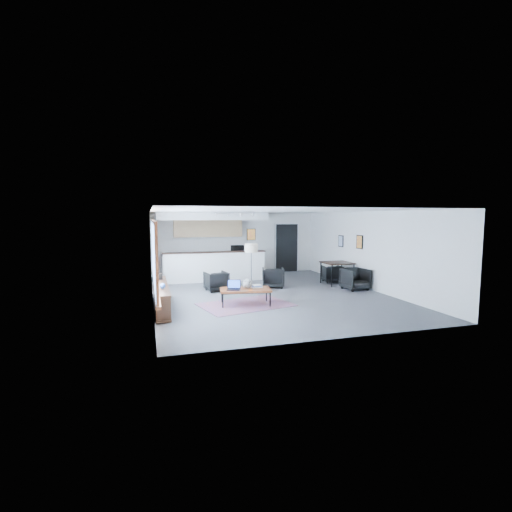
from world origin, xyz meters
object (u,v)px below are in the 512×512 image
object	(u,v)px
laptop	(234,287)
book_stack	(257,286)
dining_chair_near	(355,280)
microwave	(237,248)
armchair_left	(216,280)
floor_lamp	(251,250)
coffee_table	(245,290)
dining_chair_far	(332,274)
armchair_right	(273,276)
ceramic_pot	(248,284)
dining_table	(337,264)

from	to	relation	value
laptop	book_stack	distance (m)	0.67
dining_chair_near	microwave	world-z (taller)	microwave
armchair_left	floor_lamp	size ratio (longest dim) A/B	0.46
laptop	floor_lamp	xyz separation A→B (m)	(1.09, 2.13, 0.81)
book_stack	floor_lamp	distance (m)	2.26
coffee_table	book_stack	size ratio (longest dim) A/B	4.99
armchair_left	dining_chair_far	bearing A→B (deg)	176.86
armchair_right	dining_chair_near	world-z (taller)	armchair_right
coffee_table	floor_lamp	xyz separation A→B (m)	(0.76, 2.14, 0.91)
ceramic_pot	armchair_left	size ratio (longest dim) A/B	0.39
book_stack	dining_chair_near	size ratio (longest dim) A/B	0.44
coffee_table	laptop	distance (m)	0.34
book_stack	dining_table	size ratio (longest dim) A/B	0.31
book_stack	dining_chair_near	xyz separation A→B (m)	(3.72, 0.97, -0.15)
armchair_left	dining_table	world-z (taller)	dining_table
ceramic_pot	microwave	xyz separation A→B (m)	(0.99, 5.34, 0.53)
coffee_table	laptop	world-z (taller)	laptop
coffee_table	armchair_right	bearing A→B (deg)	63.81
coffee_table	ceramic_pot	bearing A→B (deg)	30.08
dining_table	dining_chair_near	distance (m)	1.12
coffee_table	dining_table	size ratio (longest dim) A/B	1.54
dining_table	floor_lamp	bearing A→B (deg)	179.18
laptop	dining_chair_near	distance (m)	4.51
ceramic_pot	dining_chair_far	xyz separation A→B (m)	(3.94, 2.56, -0.29)
coffee_table	armchair_left	xyz separation A→B (m)	(-0.43, 2.14, -0.06)
dining_chair_far	dining_chair_near	bearing A→B (deg)	100.70
coffee_table	microwave	world-z (taller)	microwave
book_stack	armchair_right	world-z (taller)	armchair_right
microwave	armchair_left	bearing A→B (deg)	-105.40
floor_lamp	dining_table	world-z (taller)	floor_lamp
book_stack	coffee_table	bearing A→B (deg)	-166.17
dining_chair_far	armchair_left	bearing A→B (deg)	14.43
floor_lamp	microwave	distance (m)	3.25
floor_lamp	dining_table	bearing A→B (deg)	-0.82
floor_lamp	microwave	xyz separation A→B (m)	(0.30, 3.23, -0.22)
laptop	armchair_left	xyz separation A→B (m)	(-0.10, 2.13, -0.17)
dining_chair_near	coffee_table	bearing A→B (deg)	-170.04
armchair_left	armchair_right	bearing A→B (deg)	173.66
laptop	dining_chair_near	size ratio (longest dim) A/B	0.64
book_stack	microwave	xyz separation A→B (m)	(0.71, 5.28, 0.63)
coffee_table	ceramic_pot	distance (m)	0.19
dining_table	microwave	distance (m)	4.38
ceramic_pot	dining_table	size ratio (longest dim) A/B	0.28
floor_lamp	dining_chair_far	xyz separation A→B (m)	(3.24, 0.45, -1.04)
ceramic_pot	dining_chair_near	bearing A→B (deg)	14.47
ceramic_pot	book_stack	bearing A→B (deg)	11.92
book_stack	dining_chair_far	world-z (taller)	dining_chair_far
coffee_table	armchair_left	bearing A→B (deg)	110.17
dining_table	microwave	world-z (taller)	microwave
armchair_left	dining_chair_near	size ratio (longest dim) A/B	1.05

